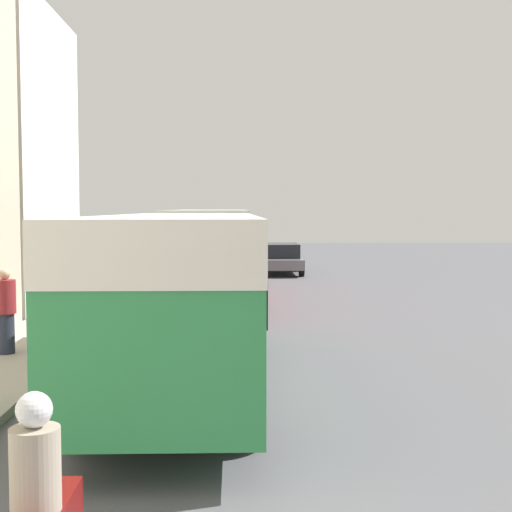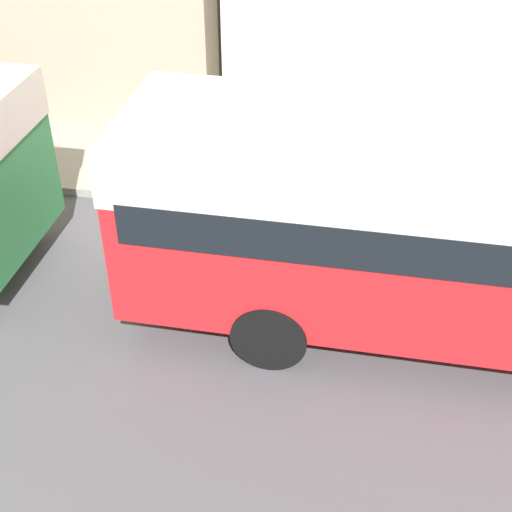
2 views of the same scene
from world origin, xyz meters
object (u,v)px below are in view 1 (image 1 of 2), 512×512
at_px(bus_lead, 181,276).
at_px(car_far_curb, 280,258).
at_px(bus_following, 210,241).
at_px(pedestrian_near_curb, 5,311).

distance_m(bus_lead, car_far_curb, 21.19).
bearing_deg(car_far_curb, bus_following, -108.07).
xyz_separation_m(car_far_curb, pedestrian_near_curb, (-6.66, -18.75, 0.26)).
bearing_deg(bus_lead, bus_following, 89.66).
bearing_deg(car_far_curb, pedestrian_near_curb, -109.54).
bearing_deg(pedestrian_near_curb, car_far_curb, 70.46).
height_order(bus_lead, car_far_curb, bus_lead).
height_order(bus_following, pedestrian_near_curb, bus_following).
xyz_separation_m(bus_following, car_far_curb, (2.94, 9.02, -1.20)).
distance_m(bus_following, pedestrian_near_curb, 10.46).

